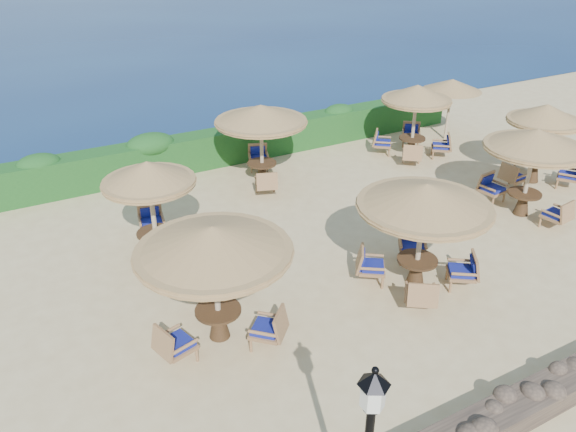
{
  "coord_description": "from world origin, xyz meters",
  "views": [
    {
      "loc": [
        -7.92,
        -10.48,
        7.81
      ],
      "look_at": [
        -2.05,
        0.27,
        1.3
      ],
      "focal_mm": 35.0,
      "sensor_mm": 36.0,
      "label": 1
    }
  ],
  "objects_px": {
    "extra_parasol": "(452,85)",
    "cafe_set_4": "(261,123)",
    "cafe_set_0": "(214,257)",
    "cafe_set_5": "(415,110)",
    "cafe_set_3": "(150,190)",
    "cafe_set_1": "(423,214)",
    "cafe_set_2": "(534,151)",
    "cafe_set_6": "(542,130)"
  },
  "relations": [
    {
      "from": "extra_parasol",
      "to": "cafe_set_4",
      "type": "bearing_deg",
      "value": -178.41
    },
    {
      "from": "extra_parasol",
      "to": "cafe_set_3",
      "type": "relative_size",
      "value": 0.84
    },
    {
      "from": "cafe_set_0",
      "to": "cafe_set_5",
      "type": "relative_size",
      "value": 1.19
    },
    {
      "from": "extra_parasol",
      "to": "cafe_set_0",
      "type": "height_order",
      "value": "cafe_set_0"
    },
    {
      "from": "extra_parasol",
      "to": "cafe_set_2",
      "type": "relative_size",
      "value": 0.84
    },
    {
      "from": "cafe_set_0",
      "to": "cafe_set_5",
      "type": "distance_m",
      "value": 11.88
    },
    {
      "from": "cafe_set_3",
      "to": "cafe_set_4",
      "type": "bearing_deg",
      "value": 32.57
    },
    {
      "from": "cafe_set_0",
      "to": "cafe_set_3",
      "type": "height_order",
      "value": "same"
    },
    {
      "from": "cafe_set_1",
      "to": "cafe_set_6",
      "type": "relative_size",
      "value": 1.12
    },
    {
      "from": "cafe_set_3",
      "to": "cafe_set_6",
      "type": "relative_size",
      "value": 1.04
    },
    {
      "from": "cafe_set_1",
      "to": "cafe_set_5",
      "type": "relative_size",
      "value": 1.17
    },
    {
      "from": "cafe_set_0",
      "to": "cafe_set_4",
      "type": "bearing_deg",
      "value": 57.11
    },
    {
      "from": "extra_parasol",
      "to": "cafe_set_3",
      "type": "xyz_separation_m",
      "value": [
        -12.72,
        -3.08,
        -0.27
      ]
    },
    {
      "from": "cafe_set_2",
      "to": "cafe_set_4",
      "type": "xyz_separation_m",
      "value": [
        -5.75,
        5.76,
        0.02
      ]
    },
    {
      "from": "cafe_set_3",
      "to": "cafe_set_5",
      "type": "distance_m",
      "value": 10.62
    },
    {
      "from": "cafe_set_6",
      "to": "cafe_set_2",
      "type": "bearing_deg",
      "value": -146.14
    },
    {
      "from": "cafe_set_4",
      "to": "cafe_set_3",
      "type": "bearing_deg",
      "value": -147.43
    },
    {
      "from": "cafe_set_0",
      "to": "cafe_set_5",
      "type": "xyz_separation_m",
      "value": [
        10.18,
        6.11,
        -0.24
      ]
    },
    {
      "from": "cafe_set_0",
      "to": "cafe_set_1",
      "type": "distance_m",
      "value": 4.9
    },
    {
      "from": "extra_parasol",
      "to": "cafe_set_2",
      "type": "xyz_separation_m",
      "value": [
        -2.51,
        -5.99,
        -0.15
      ]
    },
    {
      "from": "cafe_set_1",
      "to": "cafe_set_4",
      "type": "distance_m",
      "value": 7.11
    },
    {
      "from": "cafe_set_5",
      "to": "cafe_set_6",
      "type": "height_order",
      "value": "same"
    },
    {
      "from": "cafe_set_5",
      "to": "extra_parasol",
      "type": "bearing_deg",
      "value": 17.26
    },
    {
      "from": "extra_parasol",
      "to": "cafe_set_5",
      "type": "xyz_separation_m",
      "value": [
        -2.36,
        -0.73,
        -0.43
      ]
    },
    {
      "from": "cafe_set_3",
      "to": "cafe_set_4",
      "type": "distance_m",
      "value": 5.29
    },
    {
      "from": "cafe_set_2",
      "to": "cafe_set_0",
      "type": "bearing_deg",
      "value": -175.14
    },
    {
      "from": "cafe_set_3",
      "to": "cafe_set_1",
      "type": "bearing_deg",
      "value": -39.97
    },
    {
      "from": "cafe_set_0",
      "to": "cafe_set_4",
      "type": "relative_size",
      "value": 1.05
    },
    {
      "from": "cafe_set_0",
      "to": "cafe_set_5",
      "type": "height_order",
      "value": "same"
    },
    {
      "from": "cafe_set_2",
      "to": "cafe_set_1",
      "type": "bearing_deg",
      "value": -165.65
    },
    {
      "from": "cafe_set_1",
      "to": "extra_parasol",
      "type": "bearing_deg",
      "value": 43.64
    },
    {
      "from": "cafe_set_1",
      "to": "cafe_set_4",
      "type": "height_order",
      "value": "same"
    },
    {
      "from": "cafe_set_2",
      "to": "cafe_set_5",
      "type": "height_order",
      "value": "same"
    },
    {
      "from": "cafe_set_3",
      "to": "cafe_set_4",
      "type": "height_order",
      "value": "same"
    },
    {
      "from": "cafe_set_6",
      "to": "cafe_set_0",
      "type": "bearing_deg",
      "value": -169.19
    },
    {
      "from": "cafe_set_0",
      "to": "extra_parasol",
      "type": "bearing_deg",
      "value": 28.63
    },
    {
      "from": "extra_parasol",
      "to": "cafe_set_5",
      "type": "distance_m",
      "value": 2.5
    },
    {
      "from": "cafe_set_2",
      "to": "cafe_set_6",
      "type": "distance_m",
      "value": 2.68
    },
    {
      "from": "cafe_set_2",
      "to": "cafe_set_5",
      "type": "bearing_deg",
      "value": 88.28
    },
    {
      "from": "cafe_set_0",
      "to": "cafe_set_4",
      "type": "distance_m",
      "value": 7.88
    },
    {
      "from": "extra_parasol",
      "to": "cafe_set_5",
      "type": "bearing_deg",
      "value": -162.74
    },
    {
      "from": "extra_parasol",
      "to": "cafe_set_0",
      "type": "distance_m",
      "value": 14.29
    }
  ]
}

